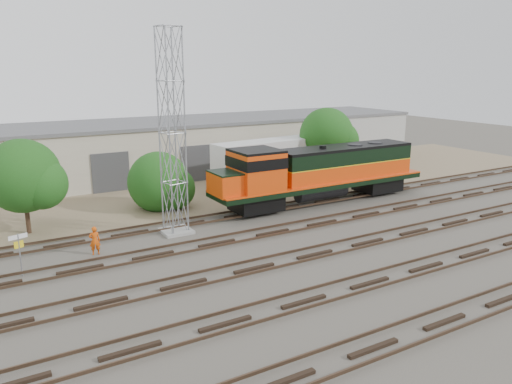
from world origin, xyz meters
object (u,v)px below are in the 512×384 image
signal_tower (172,137)px  semi_trailer (283,155)px  locomotive (319,172)px  worker (95,241)px

signal_tower → semi_trailer: bearing=31.6°
locomotive → semi_trailer: size_ratio=1.37×
locomotive → semi_trailer: 7.57m
locomotive → worker: (-17.79, -2.50, -1.70)m
worker → semi_trailer: (19.33, 9.92, 1.74)m
locomotive → signal_tower: signal_tower is taller
semi_trailer → locomotive: bearing=-107.9°
locomotive → worker: bearing=-172.0°
locomotive → signal_tower: size_ratio=1.45×
locomotive → worker: locomotive is taller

